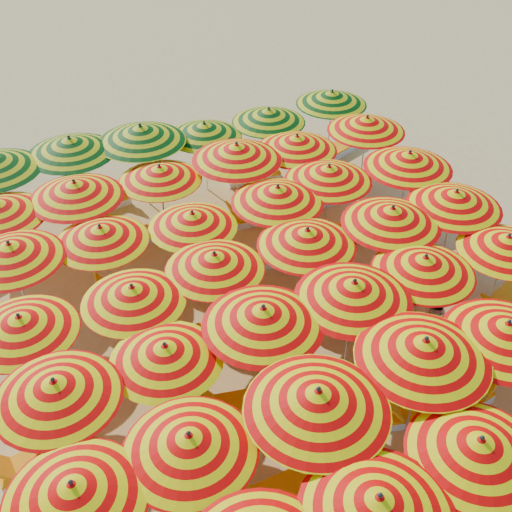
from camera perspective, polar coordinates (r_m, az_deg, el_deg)
name	(u,v)px	position (r m, az deg, el deg)	size (l,w,h in m)	color
ground	(265,320)	(15.38, 0.78, -5.75)	(120.00, 120.00, 0.00)	#E0AF63
umbrella_2	(378,505)	(9.98, 10.80, -20.94)	(2.70, 2.70, 2.49)	silver
umbrella_3	(479,448)	(11.00, 19.19, -15.79)	(2.49, 2.49, 2.41)	silver
umbrella_6	(73,492)	(10.41, -15.93, -19.50)	(2.70, 2.70, 2.37)	silver
umbrella_7	(189,443)	(10.59, -5.94, -16.19)	(2.33, 2.33, 2.37)	silver
umbrella_8	(318,400)	(10.79, 5.50, -12.62)	(3.26, 3.26, 2.64)	silver
umbrella_9	(424,349)	(11.89, 14.72, -8.02)	(2.88, 2.88, 2.63)	silver
umbrella_10	(506,332)	(12.86, 21.34, -6.28)	(2.46, 2.46, 2.50)	silver
umbrella_12	(55,389)	(11.67, -17.41, -11.24)	(2.35, 2.35, 2.41)	silver
umbrella_13	(165,353)	(12.00, -8.05, -8.53)	(2.74, 2.74, 2.27)	silver
umbrella_14	(263,316)	(12.23, 0.64, -5.39)	(2.73, 2.73, 2.53)	silver
umbrella_15	(354,291)	(12.91, 8.68, -3.06)	(2.88, 2.88, 2.55)	silver
umbrella_16	(424,265)	(14.09, 14.75, -0.75)	(2.36, 2.36, 2.39)	silver
umbrella_17	(507,244)	(15.37, 21.42, 1.02)	(2.41, 2.41, 2.32)	silver
umbrella_18	(21,324)	(13.13, -20.19, -5.71)	(2.74, 2.74, 2.33)	silver
umbrella_19	(133,294)	(13.25, -10.91, -3.35)	(2.28, 2.28, 2.31)	silver
umbrella_20	(215,262)	(13.81, -3.70, -0.50)	(2.30, 2.30, 2.34)	silver
umbrella_21	(307,237)	(14.41, 4.56, 1.66)	(2.93, 2.93, 2.41)	silver
umbrella_22	(392,216)	(15.27, 11.98, 3.52)	(2.82, 2.82, 2.50)	silver
umbrella_23	(455,199)	(16.29, 17.29, 4.85)	(2.81, 2.81, 2.47)	silver
umbrella_24	(11,251)	(14.91, -20.98, 0.38)	(2.69, 2.69, 2.44)	silver
umbrella_25	(101,234)	(15.02, -13.63, 1.90)	(2.43, 2.43, 2.32)	silver
umbrella_26	(192,220)	(15.23, -5.67, 3.22)	(2.30, 2.30, 2.26)	silver
umbrella_27	(278,194)	(15.78, 1.93, 5.50)	(3.08, 3.08, 2.46)	silver
umbrella_28	(329,173)	(16.77, 6.48, 7.31)	(2.56, 2.56, 2.43)	silver
umbrella_29	(409,160)	(17.59, 13.44, 8.29)	(3.00, 3.00, 2.51)	silver
umbrella_31	(75,190)	(16.51, -15.77, 5.70)	(2.75, 2.75, 2.49)	silver
umbrella_32	(160,173)	(17.02, -8.55, 7.28)	(2.72, 2.72, 2.33)	silver
umbrella_33	(237,152)	(17.33, -1.73, 9.21)	(2.68, 2.68, 2.60)	silver
umbrella_34	(297,143)	(18.17, 3.66, 10.01)	(2.83, 2.83, 2.42)	silver
umbrella_35	(367,124)	(19.40, 9.81, 11.48)	(2.47, 2.47, 2.44)	silver
umbrella_37	(70,146)	(18.42, -16.18, 9.41)	(3.11, 3.11, 2.57)	silver
umbrella_38	(141,134)	(18.47, -10.19, 10.66)	(2.58, 2.58, 2.65)	silver
umbrella_39	(204,130)	(19.08, -4.61, 11.13)	(2.68, 2.68, 2.33)	silver
umbrella_40	(269,116)	(19.76, 1.14, 12.37)	(2.48, 2.48, 2.37)	silver
umbrella_41	(332,98)	(21.01, 6.75, 13.79)	(2.57, 2.57, 2.39)	silver
lounger_2	(470,495)	(12.88, 18.50, -19.52)	(1.75, 0.62, 0.69)	white
lounger_5	(283,491)	(12.35, 2.41, -20.13)	(1.75, 0.64, 0.69)	white
lounger_6	(422,410)	(13.80, 14.55, -13.13)	(1.82, 1.00, 0.69)	white
lounger_7	(457,405)	(14.09, 17.44, -12.49)	(1.80, 0.82, 0.69)	white
lounger_9	(41,459)	(13.33, -18.56, -16.77)	(1.80, 0.83, 0.69)	white
lounger_10	(240,404)	(13.48, -1.44, -13.05)	(1.81, 0.91, 0.69)	white
lounger_11	(438,329)	(15.54, 15.84, -6.23)	(1.83, 1.05, 0.69)	white
lounger_12	(504,300)	(16.81, 21.22, -3.71)	(1.83, 1.10, 0.69)	white
lounger_13	(123,371)	(14.36, -11.76, -9.96)	(1.80, 0.83, 0.69)	white
lounger_14	(195,336)	(14.85, -5.41, -7.11)	(1.78, 0.73, 0.69)	white
lounger_15	(281,309)	(15.45, 2.22, -4.76)	(1.83, 1.13, 0.69)	white
lounger_16	(132,290)	(16.27, -10.99, -2.96)	(1.79, 0.81, 0.69)	white
lounger_17	(174,285)	(16.24, -7.29, -2.58)	(1.78, 0.73, 0.69)	white
lounger_18	(256,260)	(16.88, 0.03, -0.39)	(1.79, 0.78, 0.69)	white
lounger_19	(340,232)	(18.06, 7.49, 2.15)	(1.82, 1.22, 0.69)	white
lounger_21	(144,235)	(18.04, -9.92, 1.84)	(1.82, 0.97, 0.69)	white
lounger_22	(256,216)	(18.53, -0.02, 3.54)	(1.78, 0.75, 0.69)	white
lounger_23	(312,202)	(19.25, 5.00, 4.84)	(1.76, 0.66, 0.69)	white
lounger_25	(103,204)	(19.61, -13.48, 4.54)	(1.80, 0.86, 0.69)	white
lounger_26	(254,176)	(20.45, -0.14, 7.17)	(1.78, 0.76, 0.69)	white
lounger_27	(339,148)	(22.18, 7.40, 9.47)	(1.83, 1.15, 0.69)	white
beachgoer_b	(435,315)	(15.14, 15.65, -5.07)	(0.62, 0.49, 1.28)	tan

